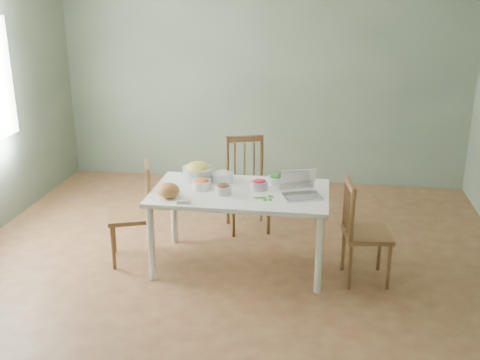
# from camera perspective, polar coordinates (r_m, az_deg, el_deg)

# --- Properties ---
(floor) EXTENTS (5.00, 5.00, 0.00)m
(floor) POSITION_cam_1_polar(r_m,az_deg,el_deg) (5.11, -1.07, -8.99)
(floor) COLOR brown
(floor) RESTS_ON ground
(wall_back) EXTENTS (5.00, 0.00, 2.70)m
(wall_back) POSITION_cam_1_polar(r_m,az_deg,el_deg) (7.06, 2.29, 10.50)
(wall_back) COLOR gray
(wall_back) RESTS_ON ground
(wall_front) EXTENTS (5.00, 0.00, 2.70)m
(wall_front) POSITION_cam_1_polar(r_m,az_deg,el_deg) (2.34, -11.62, -8.18)
(wall_front) COLOR gray
(wall_front) RESTS_ON ground
(dining_table) EXTENTS (1.52, 0.85, 0.71)m
(dining_table) POSITION_cam_1_polar(r_m,az_deg,el_deg) (5.04, 0.00, -4.91)
(dining_table) COLOR white
(dining_table) RESTS_ON floor
(chair_far) EXTENTS (0.52, 0.51, 0.94)m
(chair_far) POSITION_cam_1_polar(r_m,az_deg,el_deg) (5.75, 0.78, -0.56)
(chair_far) COLOR brown
(chair_far) RESTS_ON floor
(chair_left) EXTENTS (0.50, 0.51, 0.91)m
(chair_left) POSITION_cam_1_polar(r_m,az_deg,el_deg) (5.21, -10.97, -3.26)
(chair_left) COLOR brown
(chair_left) RESTS_ON floor
(chair_right) EXTENTS (0.43, 0.44, 0.89)m
(chair_right) POSITION_cam_1_polar(r_m,az_deg,el_deg) (4.88, 12.63, -5.06)
(chair_right) COLOR brown
(chair_right) RESTS_ON floor
(bread_boule) EXTENTS (0.24, 0.24, 0.12)m
(bread_boule) POSITION_cam_1_polar(r_m,az_deg,el_deg) (4.78, -7.20, -1.04)
(bread_boule) COLOR #AC763D
(bread_boule) RESTS_ON dining_table
(butter_stick) EXTENTS (0.11, 0.06, 0.03)m
(butter_stick) POSITION_cam_1_polar(r_m,az_deg,el_deg) (4.65, -5.71, -2.19)
(butter_stick) COLOR silver
(butter_stick) RESTS_ON dining_table
(bowl_squash) EXTENTS (0.33, 0.33, 0.16)m
(bowl_squash) POSITION_cam_1_polar(r_m,az_deg,el_deg) (5.17, -4.20, 0.88)
(bowl_squash) COLOR tan
(bowl_squash) RESTS_ON dining_table
(bowl_carrot) EXTENTS (0.19, 0.19, 0.09)m
(bowl_carrot) POSITION_cam_1_polar(r_m,az_deg,el_deg) (4.96, -3.87, -0.35)
(bowl_carrot) COLOR orange
(bowl_carrot) RESTS_ON dining_table
(bowl_onion) EXTENTS (0.21, 0.21, 0.10)m
(bowl_onion) POSITION_cam_1_polar(r_m,az_deg,el_deg) (5.12, -1.78, 0.38)
(bowl_onion) COLOR silver
(bowl_onion) RESTS_ON dining_table
(bowl_mushroom) EXTENTS (0.14, 0.14, 0.09)m
(bowl_mushroom) POSITION_cam_1_polar(r_m,az_deg,el_deg) (4.82, -1.71, -0.91)
(bowl_mushroom) COLOR #3C1F0B
(bowl_mushroom) RESTS_ON dining_table
(bowl_redpep) EXTENTS (0.17, 0.17, 0.09)m
(bowl_redpep) POSITION_cam_1_polar(r_m,az_deg,el_deg) (4.94, 1.93, -0.42)
(bowl_redpep) COLOR red
(bowl_redpep) RESTS_ON dining_table
(bowl_broccoli) EXTENTS (0.18, 0.18, 0.09)m
(bowl_broccoli) POSITION_cam_1_polar(r_m,az_deg,el_deg) (5.07, 3.62, 0.10)
(bowl_broccoli) COLOR #0D4011
(bowl_broccoli) RESTS_ON dining_table
(flatbread) EXTENTS (0.22, 0.22, 0.02)m
(flatbread) POSITION_cam_1_polar(r_m,az_deg,el_deg) (5.17, 4.55, 0.00)
(flatbread) COLOR #DCB276
(flatbread) RESTS_ON dining_table
(basil_bunch) EXTENTS (0.19, 0.19, 0.02)m
(basil_bunch) POSITION_cam_1_polar(r_m,az_deg,el_deg) (4.74, 2.35, -1.72)
(basil_bunch) COLOR #31761F
(basil_bunch) RESTS_ON dining_table
(laptop) EXTENTS (0.39, 0.37, 0.21)m
(laptop) POSITION_cam_1_polar(r_m,az_deg,el_deg) (4.75, 6.29, -0.56)
(laptop) COLOR silver
(laptop) RESTS_ON dining_table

